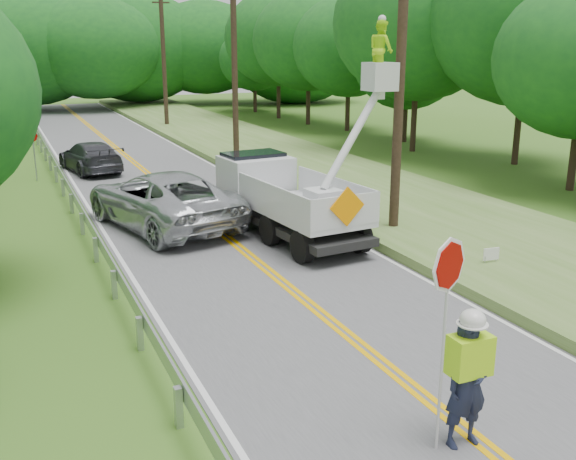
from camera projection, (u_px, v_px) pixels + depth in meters
name	position (u px, v px, depth m)	size (l,w,h in m)	color
ground	(430.00, 402.00, 11.22)	(140.00, 140.00, 0.00)	#38631A
road	(198.00, 214.00, 23.54)	(7.20, 96.00, 0.03)	#535356
guardrail	(77.00, 205.00, 22.63)	(0.18, 48.00, 0.77)	#A2A7AB
utility_poles	(291.00, 59.00, 26.70)	(1.60, 43.30, 10.00)	black
tall_grass_verge	(370.00, 193.00, 26.26)	(7.00, 96.00, 0.30)	#4A6F28
treeline_right	(401.00, 40.00, 38.15)	(11.88, 52.37, 11.35)	#332319
treeline_horizon	(65.00, 48.00, 59.25)	(57.04, 14.66, 11.16)	#164F1C
flagger	(468.00, 374.00, 9.72)	(1.21, 0.50, 3.32)	#191E33
bucket_truck	(283.00, 185.00, 21.16)	(4.22, 6.81, 6.54)	black
suv_silver	(162.00, 199.00, 21.71)	(3.08, 6.68, 1.86)	#B4B8BC
suv_darkgrey	(90.00, 157.00, 31.16)	(1.99, 4.89, 1.42)	#393A40
stop_sign_permanent	(34.00, 149.00, 28.89)	(0.44, 0.21, 2.21)	#A2A7AB
yard_sign	(491.00, 255.00, 17.43)	(0.48, 0.07, 0.69)	white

